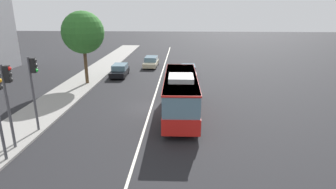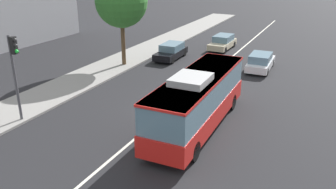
{
  "view_description": "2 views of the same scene",
  "coord_description": "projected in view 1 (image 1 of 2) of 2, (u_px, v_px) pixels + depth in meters",
  "views": [
    {
      "loc": [
        -22.43,
        -2.57,
        8.2
      ],
      "look_at": [
        -2.24,
        -1.56,
        1.89
      ],
      "focal_mm": 29.81,
      "sensor_mm": 36.0,
      "label": 1
    },
    {
      "loc": [
        -18.63,
        -8.94,
        9.18
      ],
      "look_at": [
        -1.14,
        -0.5,
        1.59
      ],
      "focal_mm": 37.68,
      "sensor_mm": 36.0,
      "label": 2
    }
  ],
  "objects": [
    {
      "name": "ground_plane",
      "position": [
        151.0,
        107.0,
        23.95
      ],
      "size": [
        160.0,
        160.0,
        0.0
      ],
      "primitive_type": "plane",
      "color": "black"
    },
    {
      "name": "sidewalk_kerb",
      "position": [
        51.0,
        105.0,
        24.35
      ],
      "size": [
        80.0,
        3.88,
        0.14
      ],
      "primitive_type": "cube",
      "color": "gray",
      "rests_on": "ground_plane"
    },
    {
      "name": "lane_centre_line",
      "position": [
        151.0,
        107.0,
        23.95
      ],
      "size": [
        76.0,
        0.16,
        0.01
      ],
      "primitive_type": "cube",
      "color": "silver",
      "rests_on": "ground_plane"
    },
    {
      "name": "transit_bus",
      "position": [
        181.0,
        93.0,
        21.92
      ],
      "size": [
        10.03,
        2.64,
        3.46
      ],
      "rotation": [
        0.0,
        0.0,
        0.01
      ],
      "color": "red",
      "rests_on": "ground_plane"
    },
    {
      "name": "sedan_beige",
      "position": [
        151.0,
        62.0,
        40.17
      ],
      "size": [
        4.54,
        1.92,
        1.46
      ],
      "rotation": [
        0.0,
        0.0,
        3.12
      ],
      "color": "#C6B793",
      "rests_on": "ground_plane"
    },
    {
      "name": "sedan_black",
      "position": [
        120.0,
        70.0,
        34.73
      ],
      "size": [
        4.55,
        1.93,
        1.46
      ],
      "rotation": [
        0.0,
        0.0,
        3.17
      ],
      "color": "black",
      "rests_on": "ground_plane"
    },
    {
      "name": "sedan_white",
      "position": [
        188.0,
        71.0,
        34.37
      ],
      "size": [
        4.54,
        1.91,
        1.46
      ],
      "rotation": [
        0.0,
        0.0,
        0.03
      ],
      "color": "white",
      "rests_on": "ground_plane"
    },
    {
      "name": "traffic_light_near_corner",
      "position": [
        8.0,
        93.0,
        15.88
      ],
      "size": [
        0.34,
        0.62,
        5.2
      ],
      "rotation": [
        0.0,
        0.0,
        -1.48
      ],
      "color": "#47474C",
      "rests_on": "ground_plane"
    },
    {
      "name": "traffic_light_far_corner",
      "position": [
        34.0,
        82.0,
        18.25
      ],
      "size": [
        0.34,
        0.62,
        5.2
      ],
      "rotation": [
        0.0,
        0.0,
        -1.49
      ],
      "color": "#47474C",
      "rests_on": "ground_plane"
    },
    {
      "name": "street_tree_kerbside_left",
      "position": [
        83.0,
        33.0,
        29.6
      ],
      "size": [
        4.49,
        4.49,
        7.93
      ],
      "color": "#4C3823",
      "rests_on": "ground_plane"
    }
  ]
}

